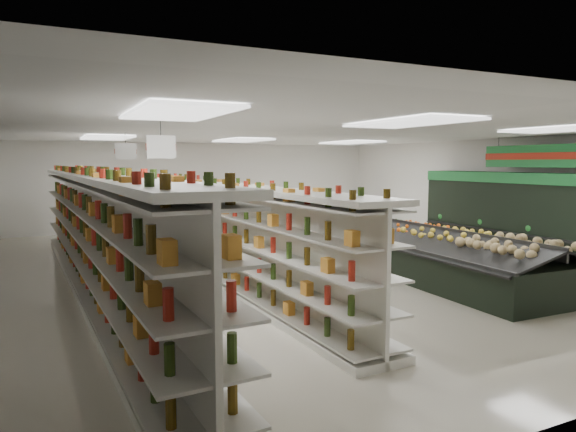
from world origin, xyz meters
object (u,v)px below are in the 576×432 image
soda_endcap (224,211)px  gondola_center (218,233)px  produce_island (425,250)px  gondola_left (99,238)px  shopper_background (106,227)px  shopper_main (340,259)px

soda_endcap → gondola_center: bearing=-109.9°
gondola_center → soda_endcap: bearing=68.7°
produce_island → soda_endcap: size_ratio=4.71×
gondola_left → soda_endcap: gondola_left is taller
soda_endcap → shopper_background: size_ratio=0.99×
soda_endcap → shopper_background: shopper_background is taller
gondola_center → produce_island: size_ratio=1.61×
soda_endcap → shopper_main: (-1.18, -9.72, 0.03)m
soda_endcap → produce_island: bearing=-76.6°
produce_island → soda_endcap: 8.57m
gondola_center → shopper_background: bearing=117.1°
produce_island → shopper_background: (-6.36, 5.20, 0.29)m
gondola_left → gondola_center: size_ratio=1.11×
gondola_left → gondola_center: (2.50, 0.35, -0.10)m
gondola_left → shopper_background: size_ratio=8.33×
gondola_left → shopper_main: 4.61m
gondola_center → produce_island: (4.41, -1.62, -0.45)m
gondola_left → soda_endcap: size_ratio=8.45×
gondola_left → shopper_main: bearing=-37.4°
gondola_center → soda_endcap: size_ratio=7.61×
gondola_left → produce_island: gondola_left is taller
produce_island → shopper_main: size_ratio=4.68×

